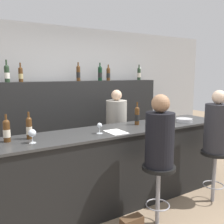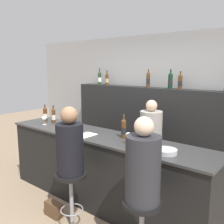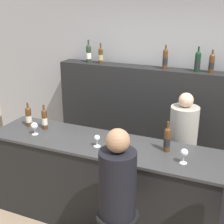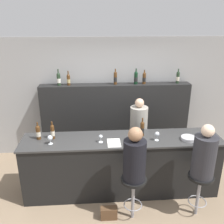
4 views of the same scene
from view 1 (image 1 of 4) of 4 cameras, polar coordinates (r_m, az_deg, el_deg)
The scene contains 23 objects.
ground_plane at distance 3.50m, azimuth 4.73°, elevation -21.90°, with size 16.00×16.00×0.00m, color #8C755B.
wall_back at distance 4.66m, azimuth -8.64°, elevation 2.75°, with size 6.40×0.05×2.60m.
bar_counter at distance 3.51m, azimuth 1.68°, elevation -12.21°, with size 3.38×0.68×1.05m.
back_bar_cabinet at distance 4.53m, azimuth -7.40°, elevation -3.47°, with size 3.17×0.28×1.65m.
wine_bottle_counter_0 at distance 2.92m, azimuth -22.95°, elevation -3.91°, with size 0.08×0.08×0.30m.
wine_bottle_counter_1 at distance 2.96m, azimuth -18.42°, elevation -3.42°, with size 0.07×0.07×0.31m.
wine_bottle_counter_2 at distance 3.60m, azimuth 5.74°, elevation -0.80°, with size 0.07×0.07×0.33m.
wine_bottle_backbar_0 at distance 4.10m, azimuth -22.89°, elevation 8.14°, with size 0.08×0.08×0.34m.
wine_bottle_backbar_1 at distance 4.13m, azimuth -20.15°, elevation 8.10°, with size 0.07×0.07×0.30m.
wine_bottle_backbar_2 at distance 4.43m, azimuth -7.71°, elevation 8.81°, with size 0.07×0.07×0.32m.
wine_bottle_backbar_3 at distance 4.62m, azimuth -2.76°, elevation 8.84°, with size 0.08×0.08×0.33m.
wine_bottle_backbar_4 at distance 4.70m, azimuth -0.85°, elevation 8.72°, with size 0.07×0.07×0.30m.
wine_bottle_backbar_5 at distance 5.11m, azimuth 6.18°, elevation 8.73°, with size 0.07×0.07×0.31m.
wine_glass_0 at distance 2.78m, azimuth -17.78°, elevation -4.70°, with size 0.08×0.08×0.15m.
wine_glass_1 at distance 3.07m, azimuth -2.87°, elevation -3.24°, with size 0.07×0.07×0.13m.
wine_glass_2 at distance 3.59m, azimuth 10.28°, elevation -1.31°, with size 0.08×0.08×0.15m.
metal_bowl at distance 3.96m, azimuth 16.18°, elevation -1.81°, with size 0.24×0.24×0.05m.
tasting_menu at distance 3.16m, azimuth 0.93°, elevation -4.58°, with size 0.21×0.30×0.00m.
bar_stool_left at distance 3.06m, azimuth 10.55°, elevation -14.75°, with size 0.39×0.39×0.72m.
guest_seated_left at distance 2.89m, azimuth 10.84°, elevation -5.33°, with size 0.33×0.33×0.83m.
bar_stool_right at distance 3.79m, azimuth 22.44°, elevation -10.62°, with size 0.39×0.39×0.72m.
guest_seated_right at distance 3.65m, azimuth 22.92°, elevation -2.92°, with size 0.34×0.34×0.84m.
bartender at distance 4.25m, azimuth 1.01°, elevation -6.03°, with size 0.34×0.34×1.52m.
Camera 1 is at (-1.79, -2.42, 1.79)m, focal length 40.00 mm.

